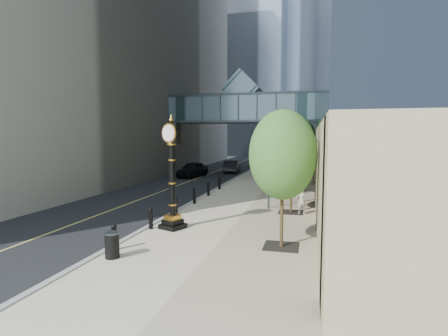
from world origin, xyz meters
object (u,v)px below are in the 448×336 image
(pedestrian, at_px, (301,201))
(street_clock, at_px, (172,181))
(car_far, at_px, (232,166))
(car_near, at_px, (192,169))
(trash_bin, at_px, (112,246))

(pedestrian, bearing_deg, street_clock, 22.08)
(car_far, bearing_deg, car_near, 54.92)
(pedestrian, bearing_deg, car_far, -83.29)
(trash_bin, height_order, pedestrian, pedestrian)
(trash_bin, xyz_separation_m, pedestrian, (6.49, 8.96, 0.33))
(car_near, bearing_deg, trash_bin, -69.58)
(trash_bin, relative_size, pedestrian, 0.58)
(car_near, height_order, car_far, car_near)
(street_clock, xyz_separation_m, car_near, (-6.18, 20.54, -1.51))
(trash_bin, bearing_deg, car_far, 94.53)
(trash_bin, xyz_separation_m, car_near, (-5.61, 24.88, 0.33))
(trash_bin, xyz_separation_m, car_far, (-2.40, 30.35, 0.25))
(street_clock, xyz_separation_m, trash_bin, (-0.57, -4.35, -1.84))
(street_clock, bearing_deg, pedestrian, 60.02)
(trash_bin, distance_m, car_far, 30.45)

